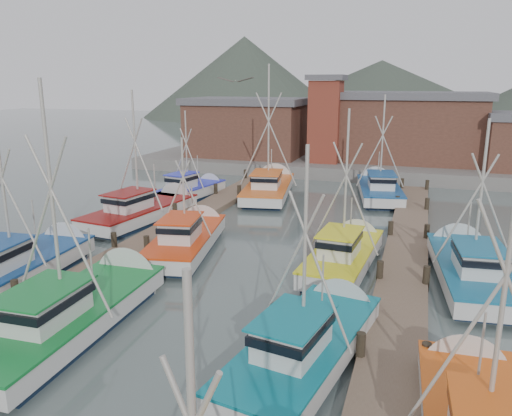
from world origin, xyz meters
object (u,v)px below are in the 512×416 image
(boat_4, at_px, (77,310))
(boat_8, at_px, (189,238))
(boat_12, at_px, (270,187))
(lookout_tower, at_px, (325,118))

(boat_4, bearing_deg, boat_8, 87.60)
(boat_8, height_order, boat_12, boat_12)
(lookout_tower, height_order, boat_8, lookout_tower)
(boat_4, distance_m, boat_8, 9.51)
(boat_4, height_order, boat_8, boat_4)
(lookout_tower, bearing_deg, boat_8, -95.39)
(lookout_tower, xyz_separation_m, boat_4, (-2.46, -35.64, -4.87))
(boat_4, distance_m, boat_12, 24.06)
(boat_8, bearing_deg, boat_12, 78.23)
(boat_8, relative_size, boat_12, 0.80)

